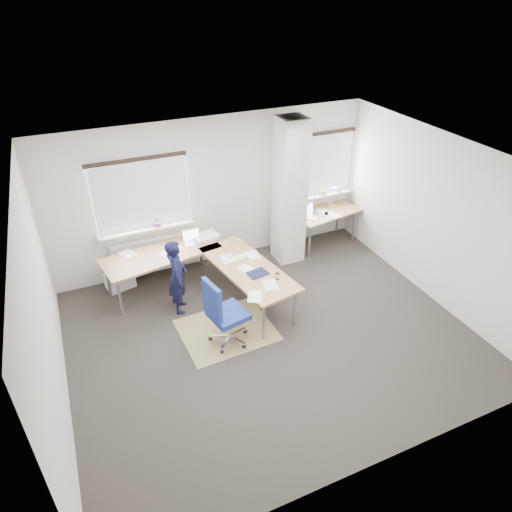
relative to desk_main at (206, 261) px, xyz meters
name	(u,v)px	position (x,y,z in m)	size (l,w,h in m)	color
ground	(270,335)	(0.55, -1.41, -0.69)	(6.00, 6.00, 0.00)	#2A2621
room_shell	(270,221)	(0.73, -0.96, 1.05)	(6.04, 5.04, 2.82)	silver
floor_mat	(227,330)	(-0.04, -1.04, -0.69)	(1.42, 1.20, 0.01)	#958051
white_crate	(120,280)	(-1.37, 0.84, -0.55)	(0.47, 0.33, 0.28)	white
desk_main	(206,261)	(0.00, 0.00, 0.00)	(2.82, 2.63, 0.96)	olive
desk_side	(326,213)	(2.80, 0.73, -0.01)	(1.50, 0.93, 1.22)	olive
task_chair	(226,325)	(-0.13, -1.29, -0.36)	(0.65, 0.64, 1.18)	navy
person	(178,277)	(-0.55, -0.21, -0.04)	(0.48, 0.31, 1.31)	black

